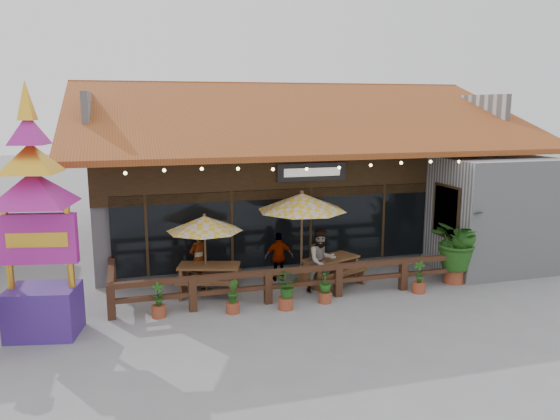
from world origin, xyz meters
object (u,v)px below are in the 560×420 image
object	(u,v)px
umbrella_right	(302,202)
picnic_table_left	(209,274)
umbrella_left	(205,224)
thai_sign_tower	(34,195)
tropical_plant	(456,241)
picnic_table_right	(331,266)

from	to	relation	value
umbrella_right	picnic_table_left	xyz separation A→B (m)	(-2.76, -0.12, -1.88)
umbrella_left	thai_sign_tower	world-z (taller)	thai_sign_tower
umbrella_right	tropical_plant	xyz separation A→B (m)	(4.38, -1.22, -1.17)
umbrella_left	tropical_plant	distance (m)	7.36
umbrella_right	tropical_plant	world-z (taller)	umbrella_right
umbrella_right	thai_sign_tower	distance (m)	7.16
picnic_table_left	tropical_plant	world-z (taller)	tropical_plant
thai_sign_tower	tropical_plant	xyz separation A→B (m)	(11.22, 0.71, -2.00)
umbrella_left	umbrella_right	distance (m)	2.88
umbrella_right	picnic_table_right	size ratio (longest dim) A/B	1.54
umbrella_left	picnic_table_left	distance (m)	1.43
picnic_table_left	thai_sign_tower	bearing A→B (deg)	-155.94
umbrella_right	picnic_table_left	bearing A→B (deg)	-177.57
umbrella_right	thai_sign_tower	xyz separation A→B (m)	(-6.84, -1.94, 0.82)
picnic_table_right	thai_sign_tower	xyz separation A→B (m)	(-7.66, -1.63, 2.72)
thai_sign_tower	picnic_table_left	bearing A→B (deg)	24.06
picnic_table_left	tropical_plant	distance (m)	7.26
umbrella_right	picnic_table_left	distance (m)	3.35
umbrella_left	picnic_table_right	world-z (taller)	umbrella_left
thai_sign_tower	picnic_table_right	bearing A→B (deg)	12.02
umbrella_right	picnic_table_right	xyz separation A→B (m)	(0.82, -0.31, -1.90)
umbrella_right	picnic_table_right	distance (m)	2.09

